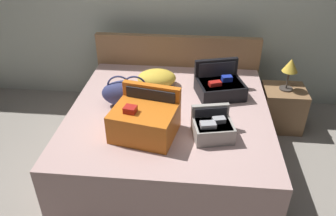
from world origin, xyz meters
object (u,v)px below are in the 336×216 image
at_px(hard_case_large, 145,120).
at_px(nightstand, 282,108).
at_px(pillow_near_headboard, 157,78).
at_px(hard_case_small, 213,128).
at_px(duffel_bag, 127,93).
at_px(table_lamp, 290,67).
at_px(hard_case_medium, 220,86).
at_px(bed, 169,134).

relative_size(hard_case_large, nightstand, 1.19).
bearing_deg(pillow_near_headboard, hard_case_small, -56.11).
bearing_deg(duffel_bag, table_lamp, 21.88).
bearing_deg(hard_case_medium, pillow_near_headboard, 152.64).
bearing_deg(bed, duffel_bag, 175.08).
xyz_separation_m(hard_case_large, nightstand, (1.34, 1.05, -0.47)).
bearing_deg(table_lamp, nightstand, -90.00).
bearing_deg(table_lamp, bed, -150.70).
distance_m(duffel_bag, nightstand, 1.75).
distance_m(bed, nightstand, 1.36).
bearing_deg(pillow_near_headboard, table_lamp, 9.18).
relative_size(hard_case_medium, hard_case_small, 1.44).
xyz_separation_m(pillow_near_headboard, table_lamp, (1.35, 0.22, 0.08)).
height_order(hard_case_medium, table_lamp, hard_case_medium).
xyz_separation_m(bed, duffel_bag, (-0.39, 0.03, 0.41)).
bearing_deg(hard_case_large, bed, 78.82).
bearing_deg(hard_case_medium, table_lamp, 9.34).
bearing_deg(pillow_near_headboard, hard_case_large, -89.41).
distance_m(duffel_bag, table_lamp, 1.69).
xyz_separation_m(hard_case_large, pillow_near_headboard, (-0.01, 0.84, -0.06)).
relative_size(bed, pillow_near_headboard, 4.69).
bearing_deg(hard_case_small, hard_case_large, 169.80).
relative_size(hard_case_large, hard_case_small, 1.58).
relative_size(hard_case_small, nightstand, 0.76).
height_order(duffel_bag, nightstand, duffel_bag).
bearing_deg(duffel_bag, nightstand, 21.88).
bearing_deg(hard_case_small, nightstand, 40.03).
xyz_separation_m(bed, hard_case_small, (0.38, -0.37, 0.36)).
distance_m(hard_case_small, duffel_bag, 0.87).
relative_size(bed, hard_case_large, 3.27).
xyz_separation_m(hard_case_large, table_lamp, (1.34, 1.05, 0.02)).
bearing_deg(hard_case_medium, duffel_bag, -177.36).
height_order(bed, nightstand, bed).
height_order(hard_case_large, nightstand, hard_case_large).
xyz_separation_m(hard_case_medium, duffel_bag, (-0.84, -0.29, 0.03)).
distance_m(hard_case_medium, hard_case_small, 0.70).
bearing_deg(hard_case_large, pillow_near_headboard, 101.91).
distance_m(hard_case_large, hard_case_medium, 0.94).
bearing_deg(nightstand, pillow_near_headboard, -170.82).
relative_size(pillow_near_headboard, table_lamp, 1.11).
distance_m(hard_case_medium, duffel_bag, 0.89).
bearing_deg(bed, hard_case_small, -44.57).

